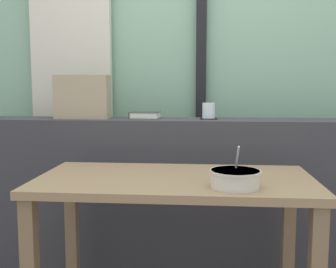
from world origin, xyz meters
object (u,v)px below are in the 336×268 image
Objects in this scene: juice_glass at (209,111)px; throw_pillow at (83,97)px; closed_book at (145,115)px; soup_bowl at (235,179)px; coaster_square at (209,119)px; breakfast_table at (174,200)px.

throw_pillow is at bearing -178.49° from juice_glass.
closed_book is at bearing 6.13° from throw_pillow.
soup_bowl is (0.86, -0.79, -0.31)m from throw_pillow.
soup_bowl is at bearing -59.73° from closed_book.
coaster_square is 0.77m from throw_pillow.
juice_glass is 0.45× the size of soup_bowl.
breakfast_table is at bearing -71.02° from closed_book.
juice_glass is at bearing -2.97° from closed_book.
juice_glass is (0.00, 0.00, 0.04)m from coaster_square.
breakfast_table is 13.39× the size of juice_glass.
throw_pillow is at bearing 133.93° from breakfast_table.
juice_glass is at bearing 90.00° from coaster_square.
soup_bowl is (0.49, -0.83, -0.20)m from closed_book.
coaster_square is 0.55× the size of closed_book.
breakfast_table is 12.34× the size of coaster_square.
juice_glass reaches higher than coaster_square.
juice_glass reaches higher than soup_bowl.
juice_glass is 0.39m from closed_book.
breakfast_table is 6.78× the size of closed_book.
coaster_square is at bearing 1.51° from throw_pillow.
closed_book is at bearing 177.03° from juice_glass.
juice_glass is at bearing 76.17° from breakfast_table.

